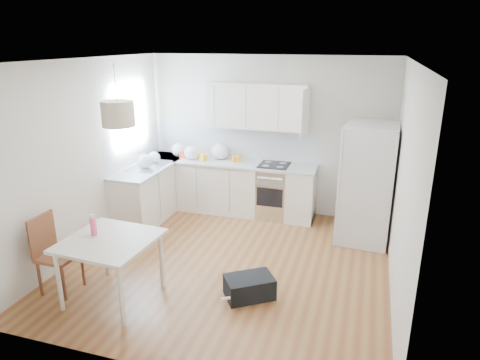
# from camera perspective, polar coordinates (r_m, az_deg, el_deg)

# --- Properties ---
(floor) EXTENTS (4.20, 4.20, 0.00)m
(floor) POSITION_cam_1_polar(r_m,az_deg,el_deg) (6.01, -1.40, -10.99)
(floor) COLOR brown
(floor) RESTS_ON ground
(ceiling) EXTENTS (4.20, 4.20, 0.00)m
(ceiling) POSITION_cam_1_polar(r_m,az_deg,el_deg) (5.25, -1.64, 15.70)
(ceiling) COLOR white
(ceiling) RESTS_ON wall_back
(wall_back) EXTENTS (4.20, 0.00, 4.20)m
(wall_back) POSITION_cam_1_polar(r_m,az_deg,el_deg) (7.43, 3.68, 5.91)
(wall_back) COLOR silver
(wall_back) RESTS_ON floor
(wall_left) EXTENTS (0.00, 4.20, 4.20)m
(wall_left) POSITION_cam_1_polar(r_m,az_deg,el_deg) (6.44, -19.55, 2.95)
(wall_left) COLOR silver
(wall_left) RESTS_ON floor
(wall_right) EXTENTS (0.00, 4.20, 4.20)m
(wall_right) POSITION_cam_1_polar(r_m,az_deg,el_deg) (5.23, 20.88, -0.61)
(wall_right) COLOR silver
(wall_right) RESTS_ON floor
(window_glassblock) EXTENTS (0.02, 1.00, 1.00)m
(window_glassblock) POSITION_cam_1_polar(r_m,az_deg,el_deg) (7.28, -14.48, 8.32)
(window_glassblock) COLOR #BFE0F9
(window_glassblock) RESTS_ON wall_left
(cabinets_back) EXTENTS (3.00, 0.60, 0.88)m
(cabinets_back) POSITION_cam_1_polar(r_m,az_deg,el_deg) (7.56, -1.42, -1.01)
(cabinets_back) COLOR white
(cabinets_back) RESTS_ON floor
(cabinets_left) EXTENTS (0.60, 1.80, 0.88)m
(cabinets_left) POSITION_cam_1_polar(r_m,az_deg,el_deg) (7.51, -11.62, -1.55)
(cabinets_left) COLOR white
(cabinets_left) RESTS_ON floor
(counter_back) EXTENTS (3.02, 0.64, 0.04)m
(counter_back) POSITION_cam_1_polar(r_m,az_deg,el_deg) (7.42, -1.45, 2.34)
(counter_back) COLOR #A9ABAE
(counter_back) RESTS_ON cabinets_back
(counter_left) EXTENTS (0.64, 1.82, 0.04)m
(counter_left) POSITION_cam_1_polar(r_m,az_deg,el_deg) (7.37, -11.84, 1.82)
(counter_left) COLOR #A9ABAE
(counter_left) RESTS_ON cabinets_left
(backsplash_back) EXTENTS (3.00, 0.01, 0.58)m
(backsplash_back) POSITION_cam_1_polar(r_m,az_deg,el_deg) (7.62, -0.76, 5.17)
(backsplash_back) COLOR white
(backsplash_back) RESTS_ON wall_back
(backsplash_left) EXTENTS (0.01, 1.80, 0.58)m
(backsplash_left) POSITION_cam_1_polar(r_m,az_deg,el_deg) (7.43, -13.99, 4.29)
(backsplash_left) COLOR white
(backsplash_left) RESTS_ON wall_left
(upper_cabinets) EXTENTS (1.70, 0.32, 0.75)m
(upper_cabinets) POSITION_cam_1_polar(r_m,az_deg,el_deg) (7.22, 2.29, 9.81)
(upper_cabinets) COLOR white
(upper_cabinets) RESTS_ON wall_back
(range_oven) EXTENTS (0.50, 0.61, 0.88)m
(range_oven) POSITION_cam_1_polar(r_m,az_deg,el_deg) (7.36, 4.50, -1.62)
(range_oven) COLOR silver
(range_oven) RESTS_ON floor
(sink) EXTENTS (0.50, 0.80, 0.16)m
(sink) POSITION_cam_1_polar(r_m,az_deg,el_deg) (7.32, -12.04, 1.83)
(sink) COLOR silver
(sink) RESTS_ON counter_left
(refrigerator) EXTENTS (0.91, 0.94, 1.78)m
(refrigerator) POSITION_cam_1_polar(r_m,az_deg,el_deg) (6.66, 16.74, -0.42)
(refrigerator) COLOR silver
(refrigerator) RESTS_ON floor
(dining_table) EXTENTS (1.03, 1.03, 0.77)m
(dining_table) POSITION_cam_1_polar(r_m,az_deg,el_deg) (5.16, -16.95, -8.41)
(dining_table) COLOR beige
(dining_table) RESTS_ON floor
(dining_chair) EXTENTS (0.41, 0.41, 0.97)m
(dining_chair) POSITION_cam_1_polar(r_m,az_deg,el_deg) (5.62, -23.01, -9.16)
(dining_chair) COLOR #532E19
(dining_chair) RESTS_ON floor
(drink_bottle) EXTENTS (0.09, 0.09, 0.26)m
(drink_bottle) POSITION_cam_1_polar(r_m,az_deg,el_deg) (5.24, -19.00, -5.62)
(drink_bottle) COLOR #F34378
(drink_bottle) RESTS_ON dining_table
(gym_bag) EXTENTS (0.67, 0.62, 0.26)m
(gym_bag) POSITION_cam_1_polar(r_m,az_deg,el_deg) (5.25, 1.26, -14.05)
(gym_bag) COLOR black
(gym_bag) RESTS_ON floor
(pendant_lamp) EXTENTS (0.45, 0.45, 0.27)m
(pendant_lamp) POSITION_cam_1_polar(r_m,az_deg,el_deg) (4.78, -15.95, 8.50)
(pendant_lamp) COLOR #C4B897
(pendant_lamp) RESTS_ON ceiling
(grocery_bag_a) EXTENTS (0.26, 0.22, 0.24)m
(grocery_bag_a) POSITION_cam_1_polar(r_m,az_deg,el_deg) (7.79, -8.20, 3.99)
(grocery_bag_a) COLOR white
(grocery_bag_a) RESTS_ON counter_back
(grocery_bag_b) EXTENTS (0.26, 0.22, 0.24)m
(grocery_bag_b) POSITION_cam_1_polar(r_m,az_deg,el_deg) (7.58, -6.47, 3.64)
(grocery_bag_b) COLOR white
(grocery_bag_b) RESTS_ON counter_back
(grocery_bag_c) EXTENTS (0.31, 0.26, 0.28)m
(grocery_bag_c) POSITION_cam_1_polar(r_m,az_deg,el_deg) (7.54, -2.70, 3.84)
(grocery_bag_c) COLOR white
(grocery_bag_c) RESTS_ON counter_back
(grocery_bag_d) EXTENTS (0.21, 0.18, 0.19)m
(grocery_bag_d) POSITION_cam_1_polar(r_m,az_deg,el_deg) (7.48, -11.38, 3.01)
(grocery_bag_d) COLOR white
(grocery_bag_d) RESTS_ON counter_back
(grocery_bag_e) EXTENTS (0.25, 0.22, 0.23)m
(grocery_bag_e) POSITION_cam_1_polar(r_m,az_deg,el_deg) (7.19, -12.50, 2.49)
(grocery_bag_e) COLOR white
(grocery_bag_e) RESTS_ON counter_left
(snack_orange) EXTENTS (0.17, 0.15, 0.10)m
(snack_orange) POSITION_cam_1_polar(r_m,az_deg,el_deg) (7.39, -0.50, 2.84)
(snack_orange) COLOR orange
(snack_orange) RESTS_ON counter_back
(snack_yellow) EXTENTS (0.19, 0.18, 0.11)m
(snack_yellow) POSITION_cam_1_polar(r_m,az_deg,el_deg) (7.53, -5.00, 3.11)
(snack_yellow) COLOR gold
(snack_yellow) RESTS_ON counter_back
(snack_red) EXTENTS (0.20, 0.17, 0.12)m
(snack_red) POSITION_cam_1_polar(r_m,az_deg,el_deg) (7.72, -7.44, 3.44)
(snack_red) COLOR #B73216
(snack_red) RESTS_ON counter_back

